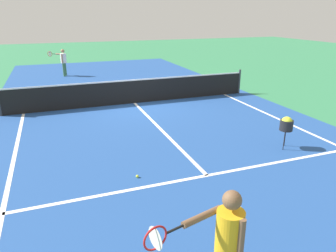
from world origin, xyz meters
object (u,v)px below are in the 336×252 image
net (134,91)px  tennis_ball_mid_court (137,176)px  player_far (63,60)px  player_near (227,239)px  ball_hopper (287,124)px

net → tennis_ball_mid_court: size_ratio=147.82×
net → player_far: bearing=108.1°
player_near → tennis_ball_mid_court: bearing=92.6°
player_near → tennis_ball_mid_court: (-0.16, 3.46, -0.96)m
net → player_far: (-2.31, 7.06, 0.44)m
player_far → ball_hopper: player_far is taller
ball_hopper → tennis_ball_mid_court: 4.17m
net → tennis_ball_mid_court: (-1.48, -5.95, -0.46)m
player_far → ball_hopper: (4.94, -12.79, -0.26)m
net → player_near: 9.52m
net → player_near: bearing=-98.0°
tennis_ball_mid_court → ball_hopper: bearing=3.1°
net → player_near: player_near is taller
player_far → ball_hopper: 13.71m
player_near → player_far: bearing=93.4°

